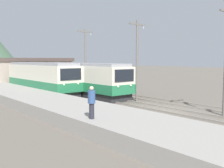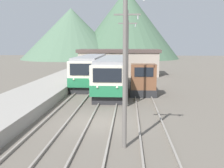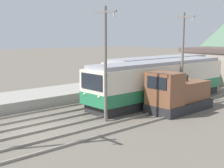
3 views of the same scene
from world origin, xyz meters
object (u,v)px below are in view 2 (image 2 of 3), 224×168
commuter_train_left (91,71)px  commuter_train_center (113,75)px  catenary_mast_near (125,63)px  catenary_mast_mid (127,55)px  shunting_locomotive (142,81)px  catenary_mast_far (128,52)px

commuter_train_left → commuter_train_center: 4.35m
catenary_mast_near → catenary_mast_mid: 8.28m
commuter_train_center → shunting_locomotive: bearing=-29.9°
catenary_mast_mid → commuter_train_center: bearing=101.5°
commuter_train_center → shunting_locomotive: commuter_train_center is taller
shunting_locomotive → catenary_mast_mid: bearing=-104.7°
catenary_mast_mid → shunting_locomotive: bearing=75.3°
commuter_train_center → catenary_mast_far: (1.51, 0.87, 2.38)m
shunting_locomotive → catenary_mast_near: 14.30m
commuter_train_left → catenary_mast_mid: size_ratio=1.74×
commuter_train_left → catenary_mast_far: size_ratio=1.74×
catenary_mast_far → shunting_locomotive: bearing=-60.1°
commuter_train_left → catenary_mast_far: bearing=-29.7°
commuter_train_left → catenary_mast_mid: bearing=-68.1°
catenary_mast_near → commuter_train_left: bearing=102.8°
catenary_mast_far → catenary_mast_near: bearing=-90.0°
catenary_mast_near → catenary_mast_far: same height
catenary_mast_near → shunting_locomotive: bearing=83.9°
commuter_train_center → catenary_mast_mid: bearing=-78.5°
catenary_mast_near → catenary_mast_mid: bearing=90.0°
commuter_train_left → catenary_mast_near: catenary_mast_near is taller
commuter_train_left → catenary_mast_near: 19.64m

